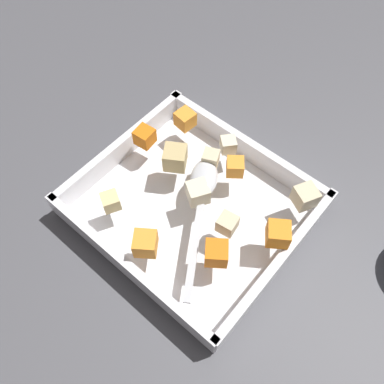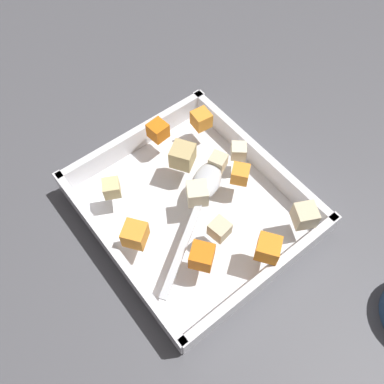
% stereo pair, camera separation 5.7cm
% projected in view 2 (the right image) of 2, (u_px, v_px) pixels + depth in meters
% --- Properties ---
extents(ground_plane, '(4.00, 4.00, 0.00)m').
position_uv_depth(ground_plane, '(192.00, 212.00, 0.63)').
color(ground_plane, '#4C4C51').
extents(baking_dish, '(0.31, 0.28, 0.05)m').
position_uv_depth(baking_dish, '(192.00, 209.00, 0.62)').
color(baking_dish, silver).
rests_on(baking_dish, ground_plane).
extents(carrot_chunk_corner_ne, '(0.03, 0.03, 0.03)m').
position_uv_depth(carrot_chunk_corner_ne, '(201.00, 119.00, 0.64)').
color(carrot_chunk_corner_ne, orange).
rests_on(carrot_chunk_corner_ne, baking_dish).
extents(carrot_chunk_heap_side, '(0.04, 0.04, 0.03)m').
position_uv_depth(carrot_chunk_heap_side, '(202.00, 256.00, 0.52)').
color(carrot_chunk_heap_side, orange).
rests_on(carrot_chunk_heap_side, baking_dish).
extents(carrot_chunk_front_center, '(0.03, 0.03, 0.03)m').
position_uv_depth(carrot_chunk_front_center, '(158.00, 131.00, 0.63)').
color(carrot_chunk_front_center, orange).
rests_on(carrot_chunk_front_center, baking_dish).
extents(carrot_chunk_mid_left, '(0.03, 0.03, 0.02)m').
position_uv_depth(carrot_chunk_mid_left, '(240.00, 174.00, 0.59)').
color(carrot_chunk_mid_left, orange).
rests_on(carrot_chunk_mid_left, baking_dish).
extents(carrot_chunk_corner_sw, '(0.04, 0.04, 0.03)m').
position_uv_depth(carrot_chunk_corner_sw, '(268.00, 248.00, 0.52)').
color(carrot_chunk_corner_sw, orange).
rests_on(carrot_chunk_corner_sw, baking_dish).
extents(carrot_chunk_heap_top, '(0.04, 0.04, 0.03)m').
position_uv_depth(carrot_chunk_heap_top, '(135.00, 234.00, 0.53)').
color(carrot_chunk_heap_top, orange).
rests_on(carrot_chunk_heap_top, baking_dish).
extents(potato_chunk_near_spoon, '(0.03, 0.03, 0.02)m').
position_uv_depth(potato_chunk_near_spoon, '(220.00, 229.00, 0.54)').
color(potato_chunk_near_spoon, beige).
rests_on(potato_chunk_near_spoon, baking_dish).
extents(potato_chunk_corner_se, '(0.03, 0.03, 0.02)m').
position_uv_depth(potato_chunk_corner_se, '(218.00, 162.00, 0.60)').
color(potato_chunk_corner_se, beige).
rests_on(potato_chunk_corner_se, baking_dish).
extents(potato_chunk_far_right, '(0.04, 0.04, 0.03)m').
position_uv_depth(potato_chunk_far_right, '(198.00, 193.00, 0.57)').
color(potato_chunk_far_right, beige).
rests_on(potato_chunk_far_right, baking_dish).
extents(potato_chunk_mid_right, '(0.03, 0.03, 0.02)m').
position_uv_depth(potato_chunk_mid_right, '(239.00, 151.00, 0.61)').
color(potato_chunk_mid_right, beige).
rests_on(potato_chunk_mid_right, baking_dish).
extents(potato_chunk_corner_nw, '(0.03, 0.03, 0.02)m').
position_uv_depth(potato_chunk_corner_nw, '(112.00, 188.00, 0.58)').
color(potato_chunk_corner_nw, '#E0CC89').
rests_on(potato_chunk_corner_nw, baking_dish).
extents(potato_chunk_near_right, '(0.04, 0.04, 0.03)m').
position_uv_depth(potato_chunk_near_right, '(183.00, 156.00, 0.60)').
color(potato_chunk_near_right, tan).
rests_on(potato_chunk_near_right, baking_dish).
extents(potato_chunk_far_left, '(0.04, 0.04, 0.03)m').
position_uv_depth(potato_chunk_far_left, '(305.00, 215.00, 0.55)').
color(potato_chunk_far_left, beige).
rests_on(potato_chunk_far_left, baking_dish).
extents(serving_spoon, '(0.14, 0.19, 0.02)m').
position_uv_depth(serving_spoon, '(204.00, 189.00, 0.58)').
color(serving_spoon, silver).
rests_on(serving_spoon, baking_dish).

